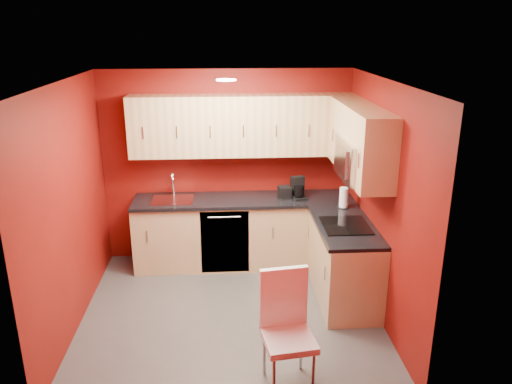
{
  "coord_description": "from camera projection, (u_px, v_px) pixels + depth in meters",
  "views": [
    {
      "loc": [
        -0.03,
        -4.8,
        3.01
      ],
      "look_at": [
        0.32,
        0.55,
        1.21
      ],
      "focal_mm": 35.0,
      "sensor_mm": 36.0,
      "label": 1
    }
  ],
  "objects": [
    {
      "name": "downlight",
      "position": [
        226.0,
        80.0,
        5.0
      ],
      "size": [
        0.2,
        0.2,
        0.01
      ],
      "primitive_type": "cylinder",
      "color": "white",
      "rests_on": "ceiling"
    },
    {
      "name": "base_cabinets_back",
      "position": [
        244.0,
        232.0,
        6.51
      ],
      "size": [
        2.8,
        0.6,
        0.87
      ],
      "primitive_type": "cube",
      "color": "tan",
      "rests_on": "floor"
    },
    {
      "name": "coffee_maker",
      "position": [
        299.0,
        188.0,
        6.31
      ],
      "size": [
        0.22,
        0.26,
        0.27
      ],
      "primitive_type": null,
      "rotation": [
        0.0,
        0.0,
        0.29
      ],
      "color": "black",
      "rests_on": "countertop_back"
    },
    {
      "name": "wall_back",
      "position": [
        227.0,
        166.0,
        6.52
      ],
      "size": [
        3.2,
        0.0,
        3.2
      ],
      "primitive_type": "plane",
      "rotation": [
        1.57,
        0.0,
        0.0
      ],
      "color": "maroon",
      "rests_on": "floor"
    },
    {
      "name": "countertop_right",
      "position": [
        345.0,
        226.0,
        5.52
      ],
      "size": [
        0.63,
        1.27,
        0.04
      ],
      "primitive_type": "cube",
      "color": "black",
      "rests_on": "base_cabinets_right"
    },
    {
      "name": "cooktop",
      "position": [
        345.0,
        226.0,
        5.48
      ],
      "size": [
        0.5,
        0.55,
        0.01
      ],
      "primitive_type": "cube",
      "color": "black",
      "rests_on": "countertop_right"
    },
    {
      "name": "dishwasher_front",
      "position": [
        225.0,
        242.0,
        6.22
      ],
      "size": [
        0.6,
        0.02,
        0.82
      ],
      "primitive_type": "cube",
      "color": "black",
      "rests_on": "base_cabinets_back"
    },
    {
      "name": "countertop_back",
      "position": [
        244.0,
        200.0,
        6.35
      ],
      "size": [
        2.8,
        0.63,
        0.04
      ],
      "primitive_type": "cube",
      "color": "black",
      "rests_on": "base_cabinets_back"
    },
    {
      "name": "wall_front",
      "position": [
        231.0,
        275.0,
        3.69
      ],
      "size": [
        3.2,
        0.0,
        3.2
      ],
      "primitive_type": "plane",
      "rotation": [
        -1.57,
        0.0,
        0.0
      ],
      "color": "maroon",
      "rests_on": "floor"
    },
    {
      "name": "microwave",
      "position": [
        360.0,
        160.0,
        5.25
      ],
      "size": [
        0.42,
        0.76,
        0.42
      ],
      "color": "silver",
      "rests_on": "upper_cabinets_right"
    },
    {
      "name": "napkin_holder",
      "position": [
        285.0,
        192.0,
        6.33
      ],
      "size": [
        0.17,
        0.17,
        0.16
      ],
      "primitive_type": null,
      "rotation": [
        0.0,
        0.0,
        0.23
      ],
      "color": "black",
      "rests_on": "countertop_back"
    },
    {
      "name": "wall_right",
      "position": [
        382.0,
        202.0,
        5.2
      ],
      "size": [
        0.0,
        3.0,
        3.0
      ],
      "primitive_type": "plane",
      "rotation": [
        1.57,
        0.0,
        -1.57
      ],
      "color": "maroon",
      "rests_on": "floor"
    },
    {
      "name": "ceiling",
      "position": [
        226.0,
        82.0,
        4.71
      ],
      "size": [
        3.2,
        3.2,
        0.0
      ],
      "primitive_type": "plane",
      "rotation": [
        3.14,
        0.0,
        0.0
      ],
      "color": "white",
      "rests_on": "wall_back"
    },
    {
      "name": "floor",
      "position": [
        231.0,
        312.0,
        5.5
      ],
      "size": [
        3.2,
        3.2,
        0.0
      ],
      "primitive_type": "plane",
      "color": "#44423F",
      "rests_on": "ground"
    },
    {
      "name": "dining_chair",
      "position": [
        289.0,
        333.0,
        4.23
      ],
      "size": [
        0.48,
        0.5,
        1.04
      ],
      "primitive_type": null,
      "rotation": [
        0.0,
        0.0,
        0.14
      ],
      "color": "white",
      "rests_on": "floor"
    },
    {
      "name": "base_cabinets_right",
      "position": [
        344.0,
        263.0,
        5.68
      ],
      "size": [
        0.6,
        1.3,
        0.87
      ],
      "primitive_type": "cube",
      "color": "tan",
      "rests_on": "floor"
    },
    {
      "name": "paper_towel",
      "position": [
        344.0,
        198.0,
        6.0
      ],
      "size": [
        0.15,
        0.15,
        0.25
      ],
      "primitive_type": null,
      "rotation": [
        0.0,
        0.0,
        -0.06
      ],
      "color": "white",
      "rests_on": "countertop_right"
    },
    {
      "name": "wall_left",
      "position": [
        69.0,
        209.0,
        5.01
      ],
      "size": [
        0.0,
        3.0,
        3.0
      ],
      "primitive_type": "plane",
      "rotation": [
        1.57,
        0.0,
        1.57
      ],
      "color": "maroon",
      "rests_on": "floor"
    },
    {
      "name": "upper_cabinets_right",
      "position": [
        359.0,
        134.0,
        5.41
      ],
      "size": [
        0.35,
        1.55,
        0.75
      ],
      "color": "tan",
      "rests_on": "wall_right"
    },
    {
      "name": "sink",
      "position": [
        173.0,
        197.0,
        6.3
      ],
      "size": [
        0.52,
        0.42,
        0.35
      ],
      "color": "silver",
      "rests_on": "countertop_back"
    },
    {
      "name": "upper_cabinets_back",
      "position": [
        243.0,
        125.0,
        6.19
      ],
      "size": [
        2.8,
        0.35,
        0.75
      ],
      "primitive_type": "cube",
      "color": "tan",
      "rests_on": "wall_back"
    }
  ]
}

